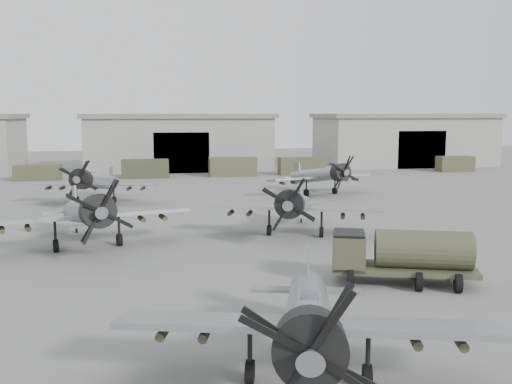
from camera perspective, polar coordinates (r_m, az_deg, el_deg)
ground at (r=30.70m, az=-1.00°, el=-8.81°), size 220.00×220.00×0.00m
hangar_center at (r=91.18m, az=-7.72°, el=5.05°), size 29.00×14.80×8.70m
hangar_right at (r=100.69m, az=14.50°, el=5.13°), size 29.00×14.80×8.70m
support_truck_2 at (r=80.62m, az=-21.00°, el=1.83°), size 5.90×2.20×2.02m
support_truck_3 at (r=79.33m, az=-11.01°, el=2.31°), size 6.32×2.20×2.54m
support_truck_4 at (r=80.20m, az=-2.34°, el=2.53°), size 6.63×2.20×2.62m
support_truck_5 at (r=82.25m, az=4.51°, el=2.60°), size 6.39×2.20×2.49m
support_truck_7 at (r=91.69m, az=19.29°, el=2.67°), size 5.45×2.20×2.30m
aircraft_near_1 at (r=18.76m, az=5.31°, el=-12.48°), size 12.73×11.46×5.08m
aircraft_mid_1 at (r=38.55m, az=-16.51°, el=-1.95°), size 13.51×12.16×5.38m
aircraft_mid_2 at (r=40.86m, az=3.94°, el=-1.33°), size 12.45×11.23×5.02m
aircraft_far_0 at (r=57.53m, az=-15.88°, el=1.03°), size 12.36×11.13×4.91m
aircraft_far_1 at (r=61.85m, az=6.58°, el=1.70°), size 12.08×10.88×4.81m
fuel_tanker at (r=30.69m, az=14.36°, el=-5.92°), size 7.75×4.73×2.84m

